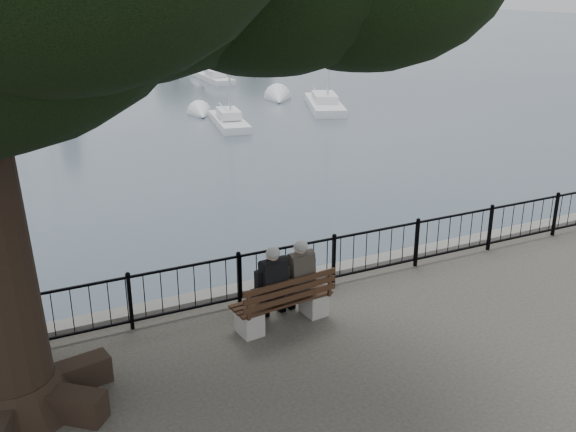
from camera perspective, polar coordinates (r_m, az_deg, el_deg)
harbor at (r=13.07m, az=-0.97°, el=-8.01°), size 260.00×260.00×1.20m
railing at (r=12.19m, az=0.00°, el=-4.60°), size 22.06×0.06×1.00m
bench at (r=11.26m, az=-0.38°, el=-8.08°), size 1.88×0.74×0.96m
person_left at (r=11.06m, az=-1.70°, el=-6.48°), size 0.47×0.79×1.53m
person_right at (r=11.32m, az=0.72°, el=-5.82°), size 0.47×0.79×1.53m
lion_monument at (r=57.98m, az=-19.82°, el=14.45°), size 6.02×6.02×8.87m
sailboat_c at (r=32.28m, az=-5.28°, el=8.59°), size 2.15×4.89×10.15m
sailboat_d at (r=36.69m, az=3.26°, el=10.00°), size 3.77×6.17×11.30m
sailboat_f at (r=43.35m, az=-20.96°, el=10.26°), size 2.98×5.67×10.20m
sailboat_g at (r=47.48m, az=-6.45°, el=12.15°), size 1.56×5.00×9.51m
sailboat_h at (r=45.55m, az=-23.25°, el=10.44°), size 1.65×5.27×11.87m
far_shore at (r=92.13m, az=-7.12°, el=18.15°), size 30.00×8.60×9.18m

